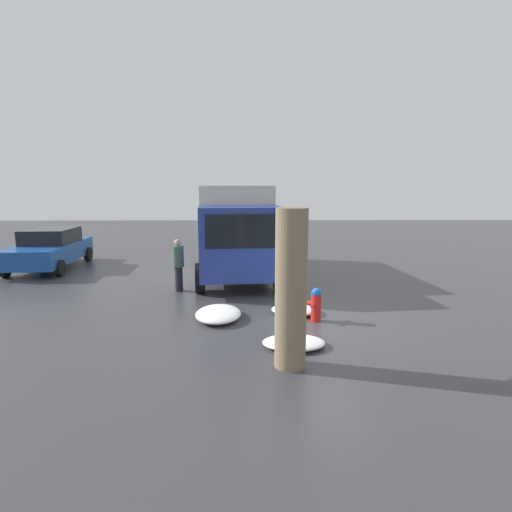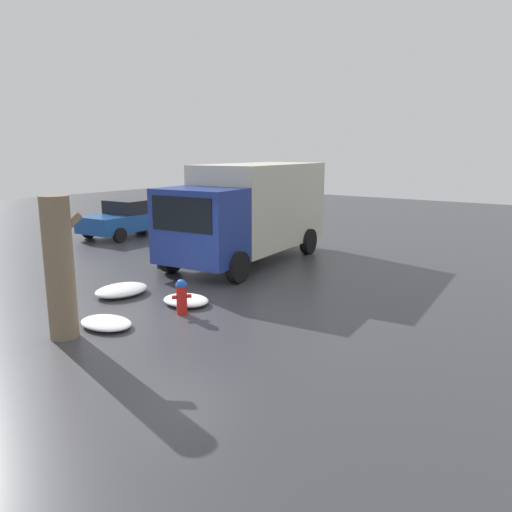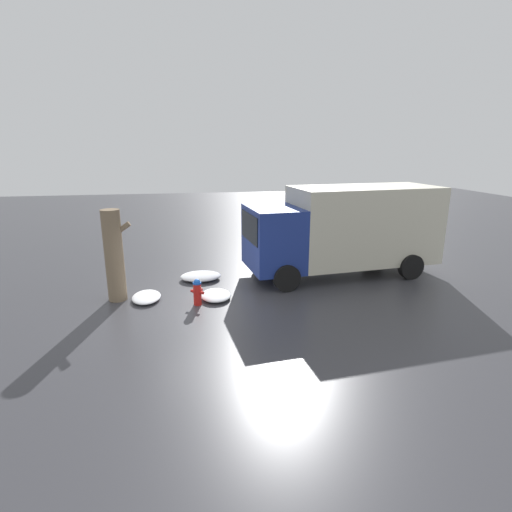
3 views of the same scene
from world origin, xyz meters
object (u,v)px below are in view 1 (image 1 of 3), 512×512
tree_trunk (291,289)px  delivery_truck (234,227)px  pedestrian (178,263)px  fire_hydrant (316,304)px  parked_car (50,248)px

tree_trunk → delivery_truck: 8.00m
tree_trunk → pedestrian: tree_trunk is taller
fire_hydrant → pedestrian: (2.87, 3.76, 0.46)m
fire_hydrant → delivery_truck: 6.01m
parked_car → delivery_truck: bearing=168.0°
delivery_truck → fire_hydrant: bearing=105.7°
tree_trunk → pedestrian: (5.30, 2.90, -0.54)m
pedestrian → parked_car: pedestrian is taller
tree_trunk → parked_car: size_ratio=0.61×
fire_hydrant → parked_car: (6.52, 9.45, 0.37)m
fire_hydrant → pedestrian: size_ratio=0.50×
delivery_truck → tree_trunk: bearing=93.6°
fire_hydrant → parked_car: size_ratio=0.18×
tree_trunk → parked_car: (8.95, 8.59, -0.63)m
fire_hydrant → tree_trunk: bearing=105.7°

